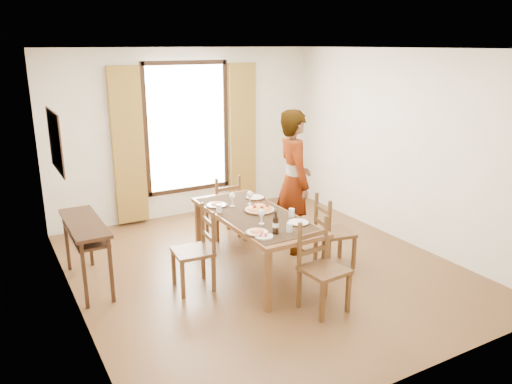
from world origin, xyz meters
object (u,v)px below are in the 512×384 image
console_table (85,231)px  dining_table (255,219)px  man (294,182)px  pasta_platter (260,207)px

console_table → dining_table: bearing=-18.0°
man → pasta_platter: bearing=126.0°
dining_table → pasta_platter: pasta_platter is taller
dining_table → pasta_platter: 0.17m
dining_table → pasta_platter: bearing=33.0°
man → pasta_platter: (-0.69, -0.28, -0.17)m
console_table → dining_table: (1.90, -0.62, 0.01)m
man → console_table: bearing=98.1°
man → pasta_platter: size_ratio=4.86×
console_table → pasta_platter: pasta_platter is taller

